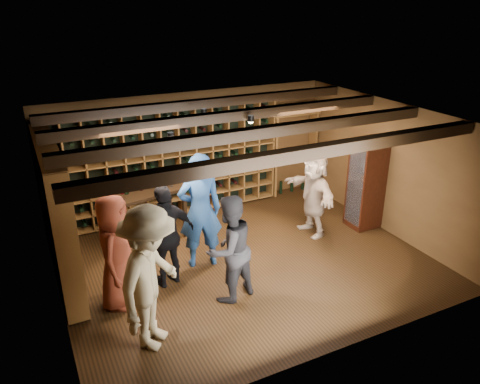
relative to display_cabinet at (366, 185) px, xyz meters
name	(u,v)px	position (x,y,z in m)	size (l,w,h in m)	color
ground	(245,261)	(-2.71, -0.20, -0.86)	(6.00, 6.00, 0.00)	#311E0D
room_shell	(244,124)	(-2.71, -0.15, 1.56)	(6.00, 6.00, 6.00)	brown
wine_rack_back	(169,163)	(-3.24, 2.13, 0.29)	(4.65, 0.30, 2.20)	brown
wine_rack_left	(57,214)	(-5.54, 0.62, 0.29)	(0.30, 2.65, 2.20)	brown
crate_shelf	(295,126)	(-0.31, 2.12, 0.71)	(1.20, 0.32, 2.07)	brown
display_cabinet	(366,185)	(0.00, 0.00, 0.00)	(0.55, 0.50, 1.75)	#37140B
man_blue_shirt	(200,211)	(-3.41, 0.06, 0.14)	(0.72, 0.48, 1.99)	navy
man_grey_suit	(229,249)	(-3.39, -1.02, -0.02)	(0.81, 0.63, 1.66)	black
guest_red_floral	(116,252)	(-4.91, -0.47, 0.02)	(0.85, 0.55, 1.74)	maroon
guest_woman_black	(167,236)	(-4.09, -0.25, -0.02)	(0.98, 0.41, 1.67)	black
guest_khaki	(150,279)	(-4.70, -1.51, 0.13)	(1.27, 0.73, 1.97)	gray
guest_beige	(314,194)	(-1.08, 0.19, -0.05)	(1.50, 0.48, 1.62)	#BFA68C
tasting_table	(146,197)	(-3.99, 1.24, 0.03)	(1.47, 0.95, 1.30)	black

